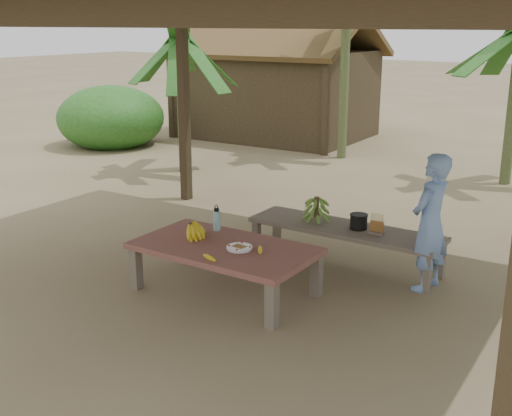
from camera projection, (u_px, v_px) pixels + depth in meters
The scene contains 15 objects.
ground at pixel (264, 286), 6.66m from camera, with size 80.00×80.00×0.00m, color brown.
pavilion at pixel (262, 7), 5.88m from camera, with size 6.60×5.60×2.95m.
work_table at pixel (225, 252), 6.41m from camera, with size 1.82×1.04×0.50m.
bench at pixel (345, 232), 7.14m from camera, with size 2.22×0.66×0.45m.
ripe_banana_bunch at pixel (190, 229), 6.59m from camera, with size 0.30×0.26×0.18m, color yellow, non-canonical shape.
plate at pixel (239, 248), 6.27m from camera, with size 0.26×0.26×0.04m.
loose_banana_front at pixel (209, 258), 5.99m from camera, with size 0.04×0.17×0.04m, color yellow.
loose_banana_side at pixel (260, 250), 6.20m from camera, with size 0.04×0.16×0.04m, color yellow.
water_flask at pixel (217, 220), 6.82m from camera, with size 0.07×0.07×0.28m.
green_banana_stalk at pixel (316, 209), 7.28m from camera, with size 0.27×0.27×0.31m, color #598C2D, non-canonical shape.
cooking_pot at pixel (359, 222), 7.04m from camera, with size 0.19×0.19×0.16m, color black.
skewer_rack at pixel (377, 224), 6.84m from camera, with size 0.18×0.08×0.24m, color #A57F47, non-canonical shape.
woman at pixel (430, 223), 6.42m from camera, with size 0.52×0.34×1.42m, color #6B8CCA.
hut at pixel (277, 89), 15.15m from camera, with size 4.40×3.43×2.85m.
banana_plant_w at pixel (181, 53), 11.22m from camera, with size 1.80×1.80×2.60m.
Camera 1 is at (3.20, -5.27, 2.64)m, focal length 45.00 mm.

